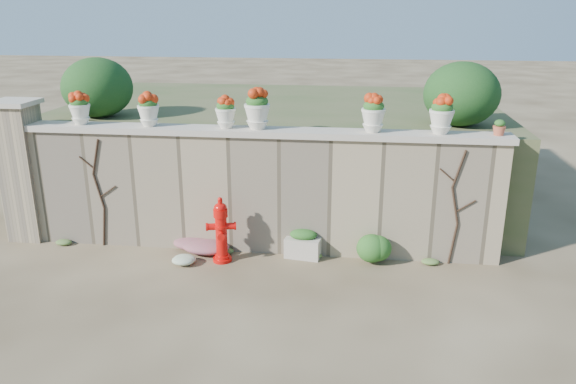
# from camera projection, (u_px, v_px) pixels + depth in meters

# --- Properties ---
(ground) EXTENTS (80.00, 80.00, 0.00)m
(ground) POSITION_uv_depth(u_px,v_px,m) (235.00, 299.00, 8.03)
(ground) COLOR #4A3A25
(ground) RESTS_ON ground
(stone_wall) EXTENTS (8.00, 0.40, 2.00)m
(stone_wall) POSITION_uv_depth(u_px,v_px,m) (256.00, 193.00, 9.42)
(stone_wall) COLOR gray
(stone_wall) RESTS_ON ground
(wall_cap) EXTENTS (8.10, 0.52, 0.10)m
(wall_cap) POSITION_uv_depth(u_px,v_px,m) (255.00, 132.00, 9.09)
(wall_cap) COLOR #BFB3A2
(wall_cap) RESTS_ON stone_wall
(gate_pillar) EXTENTS (0.72, 0.72, 2.48)m
(gate_pillar) POSITION_uv_depth(u_px,v_px,m) (23.00, 170.00, 9.83)
(gate_pillar) COLOR gray
(gate_pillar) RESTS_ON ground
(raised_fill) EXTENTS (9.00, 6.00, 2.00)m
(raised_fill) POSITION_uv_depth(u_px,v_px,m) (282.00, 148.00, 12.43)
(raised_fill) COLOR #384C23
(raised_fill) RESTS_ON ground
(back_shrub_left) EXTENTS (1.30, 1.30, 1.10)m
(back_shrub_left) POSITION_uv_depth(u_px,v_px,m) (97.00, 87.00, 10.45)
(back_shrub_left) COLOR #143814
(back_shrub_left) RESTS_ON raised_fill
(back_shrub_right) EXTENTS (1.30, 1.30, 1.10)m
(back_shrub_right) POSITION_uv_depth(u_px,v_px,m) (462.00, 94.00, 9.66)
(back_shrub_right) COLOR #143814
(back_shrub_right) RESTS_ON raised_fill
(vine_left) EXTENTS (0.60, 0.04, 1.91)m
(vine_left) POSITION_uv_depth(u_px,v_px,m) (99.00, 192.00, 9.53)
(vine_left) COLOR black
(vine_left) RESTS_ON ground
(vine_right) EXTENTS (0.60, 0.04, 1.91)m
(vine_right) POSITION_uv_depth(u_px,v_px,m) (456.00, 206.00, 8.83)
(vine_right) COLOR black
(vine_right) RESTS_ON ground
(fire_hydrant) EXTENTS (0.48, 0.34, 1.09)m
(fire_hydrant) POSITION_uv_depth(u_px,v_px,m) (221.00, 230.00, 9.06)
(fire_hydrant) COLOR red
(fire_hydrant) RESTS_ON ground
(planter_box) EXTENTS (0.62, 0.42, 0.48)m
(planter_box) POSITION_uv_depth(u_px,v_px,m) (303.00, 244.00, 9.33)
(planter_box) COLOR #BFB3A2
(planter_box) RESTS_ON ground
(green_shrub) EXTENTS (0.64, 0.58, 0.61)m
(green_shrub) POSITION_uv_depth(u_px,v_px,m) (370.00, 247.00, 9.01)
(green_shrub) COLOR #1E5119
(green_shrub) RESTS_ON ground
(magenta_clump) EXTENTS (1.02, 0.68, 0.27)m
(magenta_clump) POSITION_uv_depth(u_px,v_px,m) (200.00, 244.00, 9.57)
(magenta_clump) COLOR #C12674
(magenta_clump) RESTS_ON ground
(white_flowers) EXTENTS (0.53, 0.42, 0.19)m
(white_flowers) POSITION_uv_depth(u_px,v_px,m) (186.00, 259.00, 9.06)
(white_flowers) COLOR white
(white_flowers) RESTS_ON ground
(urn_pot_0) EXTENTS (0.35, 0.35, 0.54)m
(urn_pot_0) POSITION_uv_depth(u_px,v_px,m) (80.00, 108.00, 9.34)
(urn_pot_0) COLOR silver
(urn_pot_0) RESTS_ON wall_cap
(urn_pot_1) EXTENTS (0.36, 0.36, 0.56)m
(urn_pot_1) POSITION_uv_depth(u_px,v_px,m) (148.00, 110.00, 9.20)
(urn_pot_1) COLOR silver
(urn_pot_1) RESTS_ON wall_cap
(urn_pot_2) EXTENTS (0.33, 0.33, 0.52)m
(urn_pot_2) POSITION_uv_depth(u_px,v_px,m) (226.00, 112.00, 9.05)
(urn_pot_2) COLOR silver
(urn_pot_2) RESTS_ON wall_cap
(urn_pot_3) EXTENTS (0.41, 0.41, 0.65)m
(urn_pot_3) POSITION_uv_depth(u_px,v_px,m) (257.00, 109.00, 8.97)
(urn_pot_3) COLOR silver
(urn_pot_3) RESTS_ON wall_cap
(urn_pot_4) EXTENTS (0.38, 0.38, 0.59)m
(urn_pot_4) POSITION_uv_depth(u_px,v_px,m) (373.00, 113.00, 8.76)
(urn_pot_4) COLOR silver
(urn_pot_4) RESTS_ON wall_cap
(urn_pot_5) EXTENTS (0.38, 0.38, 0.60)m
(urn_pot_5) POSITION_uv_depth(u_px,v_px,m) (442.00, 115.00, 8.63)
(urn_pot_5) COLOR silver
(urn_pot_5) RESTS_ON wall_cap
(terracotta_pot) EXTENTS (0.20, 0.20, 0.23)m
(terracotta_pot) POSITION_uv_depth(u_px,v_px,m) (499.00, 128.00, 8.59)
(terracotta_pot) COLOR #B15136
(terracotta_pot) RESTS_ON wall_cap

